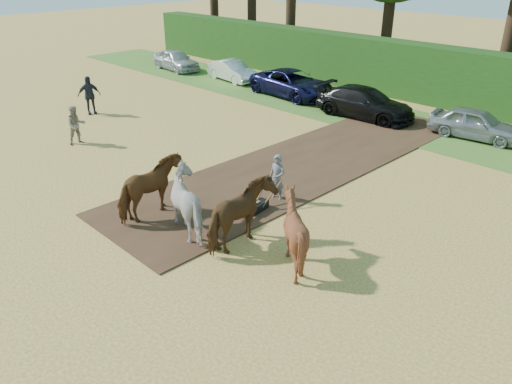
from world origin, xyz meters
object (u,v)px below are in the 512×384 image
(spectator_near, at_px, (76,125))
(plough_team, at_px, (219,208))
(parked_cars, at_px, (393,107))
(spectator_far, at_px, (89,95))

(spectator_near, height_order, plough_team, plough_team)
(spectator_near, height_order, parked_cars, spectator_near)
(spectator_near, bearing_deg, parked_cars, -21.27)
(spectator_near, xyz_separation_m, parked_cars, (7.72, 12.32, -0.11))
(spectator_far, relative_size, plough_team, 0.30)
(spectator_far, distance_m, parked_cars, 15.01)
(spectator_near, relative_size, plough_team, 0.26)
(parked_cars, bearing_deg, spectator_far, -139.39)
(spectator_near, distance_m, plough_team, 10.20)
(spectator_near, bearing_deg, spectator_far, 65.94)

